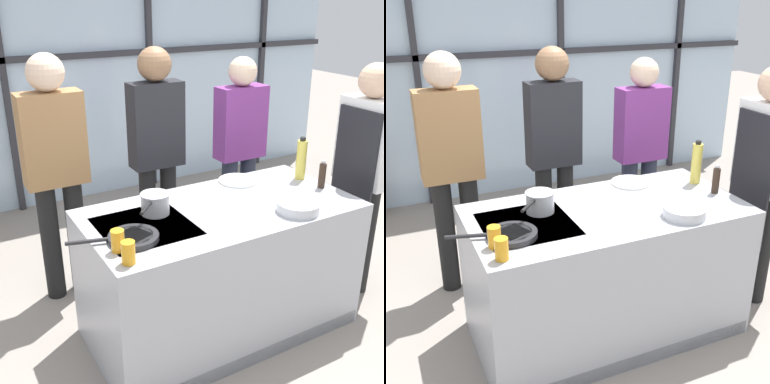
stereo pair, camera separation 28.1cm
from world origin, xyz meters
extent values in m
plane|color=gray|center=(0.00, 0.00, 0.00)|extent=(18.00, 18.00, 0.00)
cube|color=silver|center=(0.00, 2.72, 1.40)|extent=(6.40, 0.04, 2.80)
cube|color=#2D2D33|center=(0.00, 2.67, 1.54)|extent=(6.40, 0.06, 0.06)
cube|color=#2D2D33|center=(-0.77, 2.67, 1.40)|extent=(0.06, 0.06, 2.80)
cube|color=#2D2D33|center=(0.77, 2.67, 1.40)|extent=(0.06, 0.06, 2.80)
cube|color=#2D2D33|center=(2.30, 2.67, 1.40)|extent=(0.06, 0.06, 2.80)
cube|color=#A8AAB2|center=(0.00, 0.00, 0.45)|extent=(1.72, 0.87, 0.90)
cube|color=black|center=(-0.52, 0.00, 0.89)|extent=(0.52, 0.52, 0.01)
cube|color=black|center=(0.00, -0.42, 0.05)|extent=(1.69, 0.03, 0.10)
cylinder|color=#38383D|center=(-0.65, -0.12, 0.89)|extent=(0.13, 0.13, 0.01)
cylinder|color=#38383D|center=(-0.40, -0.12, 0.89)|extent=(0.13, 0.13, 0.01)
cylinder|color=#38383D|center=(-0.65, 0.12, 0.89)|extent=(0.13, 0.13, 0.01)
cylinder|color=#38383D|center=(-0.40, 0.12, 0.89)|extent=(0.13, 0.13, 0.01)
cylinder|color=black|center=(1.18, -0.15, 0.43)|extent=(0.14, 0.14, 0.85)
cylinder|color=black|center=(1.18, 0.04, 0.43)|extent=(0.14, 0.14, 0.85)
cube|color=white|center=(1.18, -0.06, 1.16)|extent=(0.19, 0.43, 0.61)
sphere|color=#D8AD8C|center=(1.18, -0.06, 1.59)|extent=(0.24, 0.24, 0.24)
cube|color=black|center=(1.07, -0.06, 0.94)|extent=(0.02, 0.36, 0.94)
cylinder|color=black|center=(-0.68, 0.92, 0.45)|extent=(0.14, 0.14, 0.89)
cylinder|color=black|center=(-0.87, 0.92, 0.45)|extent=(0.14, 0.14, 0.89)
cube|color=#A37547|center=(-0.78, 0.92, 1.21)|extent=(0.43, 0.19, 0.64)
sphere|color=beige|center=(-0.78, 0.92, 1.66)|extent=(0.25, 0.25, 0.25)
cylinder|color=black|center=(0.09, 0.92, 0.45)|extent=(0.13, 0.13, 0.89)
cylinder|color=black|center=(-0.09, 0.92, 0.45)|extent=(0.13, 0.13, 0.89)
cube|color=#232328|center=(0.00, 0.92, 1.21)|extent=(0.40, 0.18, 0.64)
sphere|color=#8C6647|center=(0.00, 0.92, 1.66)|extent=(0.25, 0.25, 0.25)
cylinder|color=#232838|center=(0.87, 0.92, 0.42)|extent=(0.14, 0.14, 0.83)
cylinder|color=#232838|center=(0.68, 0.92, 0.42)|extent=(0.14, 0.14, 0.83)
cube|color=#7A3384|center=(0.78, 0.92, 1.13)|extent=(0.42, 0.19, 0.60)
sphere|color=beige|center=(0.78, 0.92, 1.55)|extent=(0.23, 0.23, 0.23)
cylinder|color=#232326|center=(-0.65, -0.12, 0.91)|extent=(0.28, 0.28, 0.03)
cylinder|color=#B26B2D|center=(-0.65, -0.12, 0.92)|extent=(0.22, 0.22, 0.01)
cylinder|color=#232326|center=(-0.89, -0.06, 0.92)|extent=(0.22, 0.08, 0.02)
cylinder|color=silver|center=(-0.40, 0.12, 0.96)|extent=(0.17, 0.17, 0.13)
cylinder|color=silver|center=(-0.40, 0.12, 1.02)|extent=(0.18, 0.18, 0.01)
cylinder|color=black|center=(-0.51, 0.01, 1.00)|extent=(0.12, 0.12, 0.02)
cylinder|color=white|center=(0.34, 0.32, 0.90)|extent=(0.28, 0.28, 0.01)
cylinder|color=silver|center=(0.37, -0.28, 0.93)|extent=(0.26, 0.26, 0.06)
cylinder|color=#4C4C51|center=(0.37, -0.28, 0.95)|extent=(0.21, 0.21, 0.01)
cylinder|color=#E0CC4C|center=(0.76, 0.15, 1.04)|extent=(0.07, 0.07, 0.28)
cylinder|color=black|center=(0.76, 0.15, 1.19)|extent=(0.04, 0.04, 0.02)
cylinder|color=#332319|center=(0.77, -0.06, 0.98)|extent=(0.05, 0.05, 0.17)
sphere|color=#B2B2B7|center=(0.77, -0.06, 1.08)|extent=(0.03, 0.03, 0.03)
cylinder|color=orange|center=(-0.76, -0.33, 0.95)|extent=(0.07, 0.07, 0.12)
cylinder|color=orange|center=(-0.76, -0.19, 0.95)|extent=(0.07, 0.07, 0.12)
camera|label=1|loc=(-1.51, -2.28, 2.13)|focal=45.00mm
camera|label=2|loc=(-1.26, -2.40, 2.13)|focal=45.00mm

